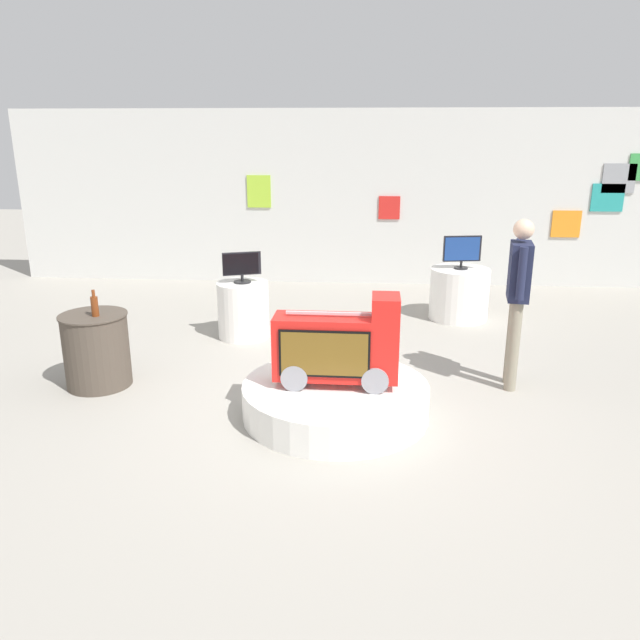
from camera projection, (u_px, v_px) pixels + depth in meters
ground_plane at (318, 406)px, 5.97m from camera, size 30.00×30.00×0.00m
back_wall_display at (343, 198)px, 10.50m from camera, size 11.35×0.13×2.92m
main_display_pedestal at (335, 400)px, 5.75m from camera, size 1.73×1.73×0.31m
novelty_firetruck_tv at (338, 349)px, 5.60m from camera, size 1.13×0.42×0.86m
display_pedestal_left_rear at (459, 294)px, 8.69m from camera, size 0.82×0.82×0.72m
tv_on_left_rear at (462, 250)px, 8.51m from camera, size 0.53×0.19×0.46m
display_pedestal_center_rear at (243, 310)px, 7.91m from camera, size 0.66×0.66×0.72m
tv_on_center_rear at (242, 266)px, 7.73m from camera, size 0.47×0.22×0.39m
side_table_round at (96, 349)px, 6.37m from camera, size 0.69×0.69×0.77m
bottle_on_side_table at (95, 306)px, 6.17m from camera, size 0.07×0.07×0.27m
shopper_browsing_near_truck at (518, 291)px, 6.16m from camera, size 0.26×0.55×1.74m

